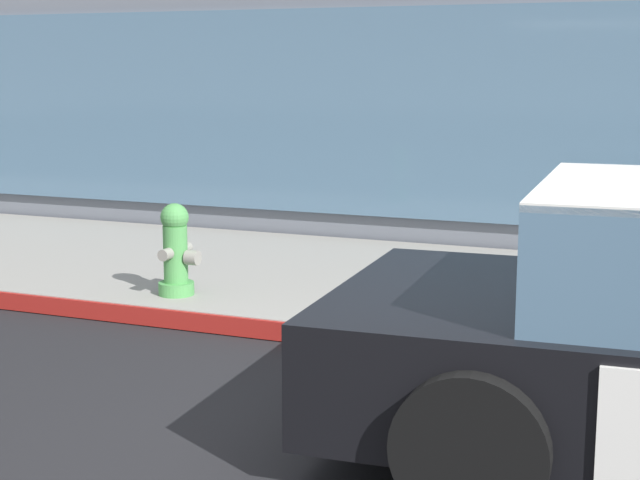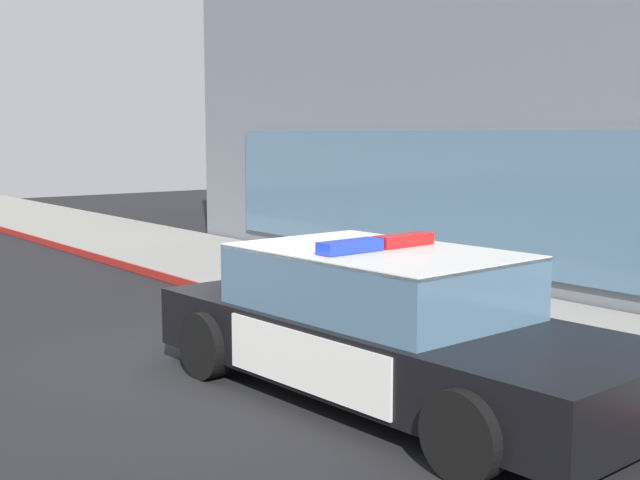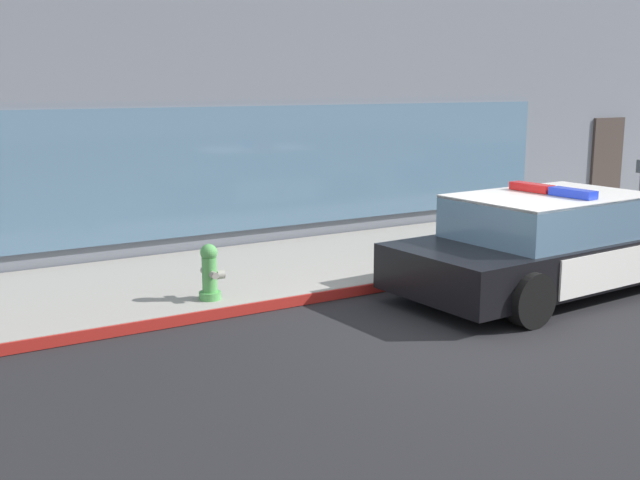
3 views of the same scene
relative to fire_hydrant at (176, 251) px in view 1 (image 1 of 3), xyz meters
The scene contains 4 objects.
ground 3.29m from the fire_hydrant, 44.33° to the right, with size 48.00×48.00×0.00m, color black.
sidewalk 2.67m from the fire_hydrant, 28.09° to the left, with size 48.00×3.30×0.15m, color gray.
curb_red_paint 2.40m from the fire_hydrant, 10.43° to the right, with size 28.80×0.04×0.14m, color maroon.
fire_hydrant is the anchor object (origin of this frame).
Camera 1 is at (1.54, -4.23, 1.94)m, focal length 54.75 mm.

